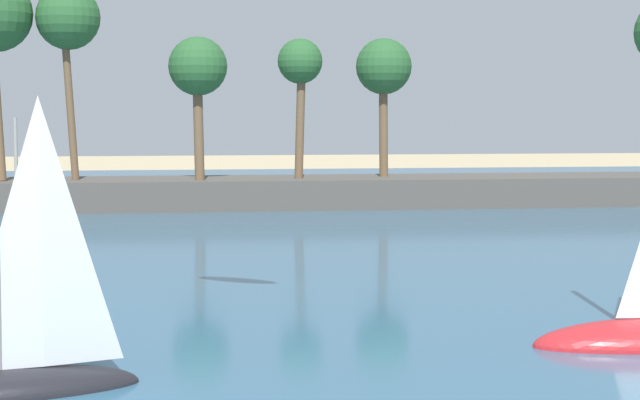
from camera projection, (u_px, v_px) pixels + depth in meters
name	position (u px, v px, depth m)	size (l,w,h in m)	color
sea	(213.00, 216.00, 57.52)	(220.00, 89.55, 0.06)	#33607F
palm_headland	(186.00, 142.00, 61.65)	(104.40, 6.11, 13.42)	#514C47
sailboat_near_shore	(18.00, 360.00, 21.46)	(5.45, 2.91, 7.58)	black
sailboat_toward_headland	(27.00, 268.00, 35.00)	(4.26, 2.64, 5.93)	white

